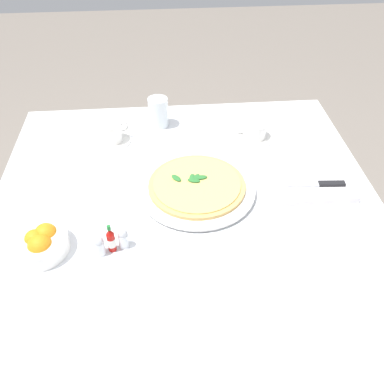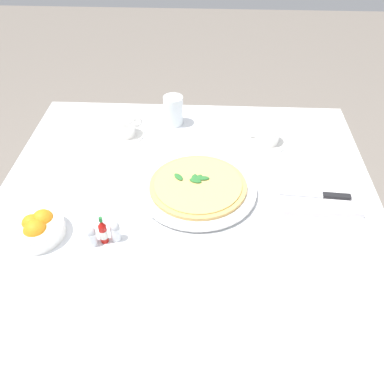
% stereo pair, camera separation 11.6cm
% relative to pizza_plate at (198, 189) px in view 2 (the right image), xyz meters
% --- Properties ---
extents(ground_plane, '(8.00, 8.00, 0.00)m').
position_rel_pizza_plate_xyz_m(ground_plane, '(0.03, 0.05, -0.74)').
color(ground_plane, slate).
extents(dining_table, '(1.09, 1.09, 0.73)m').
position_rel_pizza_plate_xyz_m(dining_table, '(0.03, 0.05, -0.14)').
color(dining_table, white).
rests_on(dining_table, ground_plane).
extents(pizza_plate, '(0.33, 0.33, 0.02)m').
position_rel_pizza_plate_xyz_m(pizza_plate, '(0.00, 0.00, 0.00)').
color(pizza_plate, white).
rests_on(pizza_plate, dining_table).
extents(pizza, '(0.28, 0.28, 0.02)m').
position_rel_pizza_plate_xyz_m(pizza, '(0.00, -0.00, 0.01)').
color(pizza, '#DBAD60').
rests_on(pizza, pizza_plate).
extents(coffee_cup_center_back, '(0.13, 0.13, 0.06)m').
position_rel_pizza_plate_xyz_m(coffee_cup_center_back, '(-0.22, -0.26, 0.01)').
color(coffee_cup_center_back, white).
rests_on(coffee_cup_center_back, dining_table).
extents(coffee_cup_near_right, '(0.13, 0.13, 0.07)m').
position_rel_pizza_plate_xyz_m(coffee_cup_near_right, '(0.26, -0.28, 0.02)').
color(coffee_cup_near_right, white).
rests_on(coffee_cup_near_right, dining_table).
extents(water_glass_near_left, '(0.07, 0.07, 0.10)m').
position_rel_pizza_plate_xyz_m(water_glass_near_left, '(0.10, -0.37, 0.03)').
color(water_glass_near_left, white).
rests_on(water_glass_near_left, dining_table).
extents(napkin_folded, '(0.22, 0.13, 0.02)m').
position_rel_pizza_plate_xyz_m(napkin_folded, '(-0.34, 0.02, -0.00)').
color(napkin_folded, white).
rests_on(napkin_folded, dining_table).
extents(dinner_knife, '(0.20, 0.03, 0.01)m').
position_rel_pizza_plate_xyz_m(dinner_knife, '(-0.33, 0.02, 0.01)').
color(dinner_knife, silver).
rests_on(dinner_knife, napkin_folded).
extents(citrus_bowl, '(0.15, 0.15, 0.07)m').
position_rel_pizza_plate_xyz_m(citrus_bowl, '(0.40, 0.19, 0.02)').
color(citrus_bowl, white).
rests_on(citrus_bowl, dining_table).
extents(hot_sauce_bottle, '(0.02, 0.02, 0.08)m').
position_rel_pizza_plate_xyz_m(hot_sauce_bottle, '(0.23, 0.20, 0.02)').
color(hot_sauce_bottle, '#B7140F').
rests_on(hot_sauce_bottle, dining_table).
extents(salt_shaker, '(0.03, 0.03, 0.06)m').
position_rel_pizza_plate_xyz_m(salt_shaker, '(0.26, 0.21, 0.01)').
color(salt_shaker, white).
rests_on(salt_shaker, dining_table).
extents(pepper_shaker, '(0.03, 0.03, 0.06)m').
position_rel_pizza_plate_xyz_m(pepper_shaker, '(0.20, 0.19, 0.01)').
color(pepper_shaker, white).
rests_on(pepper_shaker, dining_table).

